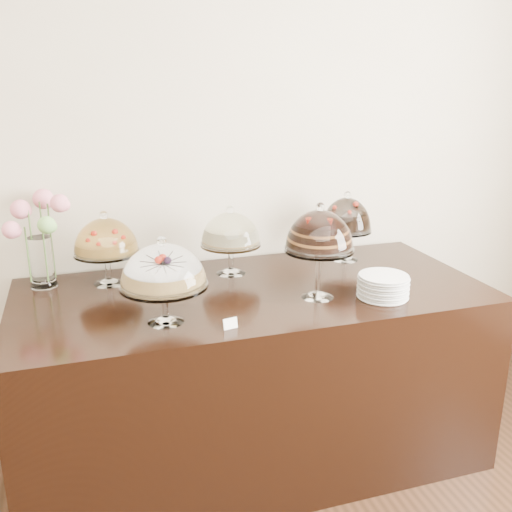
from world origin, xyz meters
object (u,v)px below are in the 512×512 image
object	(u,v)px
cake_stand_choco_layer	(319,234)
flower_vase	(39,235)
plate_stack	(383,286)
cake_stand_fruit_tart	(106,239)
display_counter	(253,374)
cake_stand_cheesecake	(230,232)
cake_stand_sugar_sponge	(163,269)
cake_stand_dark_choco	(346,218)

from	to	relation	value
cake_stand_choco_layer	flower_vase	bearing A→B (deg)	155.70
flower_vase	plate_stack	size ratio (longest dim) A/B	1.97
cake_stand_fruit_tart	flower_vase	world-z (taller)	flower_vase
flower_vase	display_counter	bearing A→B (deg)	-20.67
cake_stand_cheesecake	plate_stack	size ratio (longest dim) A/B	1.56
cake_stand_sugar_sponge	flower_vase	size ratio (longest dim) A/B	0.82
cake_stand_dark_choco	cake_stand_cheesecake	bearing A→B (deg)	-177.21
cake_stand_cheesecake	flower_vase	distance (m)	0.91
cake_stand_sugar_sponge	cake_stand_cheesecake	bearing A→B (deg)	50.54
cake_stand_sugar_sponge	plate_stack	world-z (taller)	cake_stand_sugar_sponge
cake_stand_dark_choco	cake_stand_fruit_tart	size ratio (longest dim) A/B	1.05
cake_stand_cheesecake	flower_vase	bearing A→B (deg)	173.60
display_counter	plate_stack	xyz separation A→B (m)	(0.53, -0.28, 0.50)
cake_stand_cheesecake	cake_stand_choco_layer	bearing A→B (deg)	-56.50
cake_stand_sugar_sponge	cake_stand_dark_choco	distance (m)	1.20
cake_stand_cheesecake	plate_stack	xyz separation A→B (m)	(0.57, -0.53, -0.17)
cake_stand_choco_layer	cake_stand_cheesecake	bearing A→B (deg)	123.50
cake_stand_fruit_tart	plate_stack	bearing A→B (deg)	-25.62
cake_stand_choco_layer	cake_stand_dark_choco	bearing A→B (deg)	52.00
cake_stand_dark_choco	cake_stand_choco_layer	bearing A→B (deg)	-128.00
cake_stand_sugar_sponge	plate_stack	xyz separation A→B (m)	(0.99, -0.03, -0.17)
display_counter	cake_stand_choco_layer	xyz separation A→B (m)	(0.25, -0.18, 0.75)
cake_stand_cheesecake	cake_stand_sugar_sponge	bearing A→B (deg)	-129.46
cake_stand_cheesecake	cake_stand_dark_choco	world-z (taller)	cake_stand_dark_choco
cake_stand_sugar_sponge	cake_stand_choco_layer	bearing A→B (deg)	5.39
cake_stand_fruit_tart	flower_vase	bearing A→B (deg)	167.15
cake_stand_fruit_tart	plate_stack	world-z (taller)	cake_stand_fruit_tart
cake_stand_sugar_sponge	cake_stand_dark_choco	world-z (taller)	cake_stand_dark_choco
cake_stand_choco_layer	cake_stand_cheesecake	xyz separation A→B (m)	(-0.29, 0.44, -0.08)
cake_stand_dark_choco	plate_stack	xyz separation A→B (m)	(-0.08, -0.56, -0.18)
display_counter	flower_vase	bearing A→B (deg)	159.33
display_counter	cake_stand_cheesecake	world-z (taller)	cake_stand_cheesecake
display_counter	cake_stand_fruit_tart	distance (m)	0.97
display_counter	cake_stand_cheesecake	size ratio (longest dim) A/B	6.23
display_counter	cake_stand_sugar_sponge	size ratio (longest dim) A/B	6.02
cake_stand_fruit_tart	cake_stand_choco_layer	bearing A→B (deg)	-27.74
cake_stand_choco_layer	cake_stand_fruit_tart	bearing A→B (deg)	152.26
display_counter	plate_stack	size ratio (longest dim) A/B	9.70
cake_stand_sugar_sponge	cake_stand_cheesecake	world-z (taller)	cake_stand_sugar_sponge
plate_stack	cake_stand_choco_layer	bearing A→B (deg)	161.58
cake_stand_sugar_sponge	flower_vase	world-z (taller)	flower_vase
cake_stand_cheesecake	plate_stack	bearing A→B (deg)	-42.91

